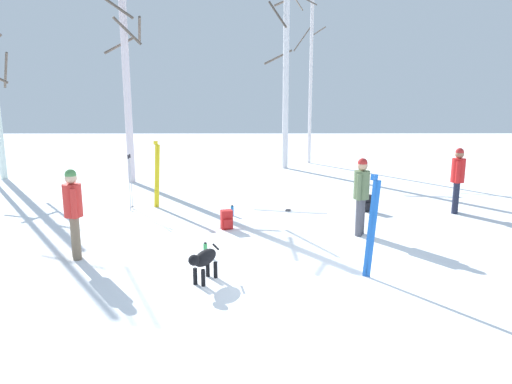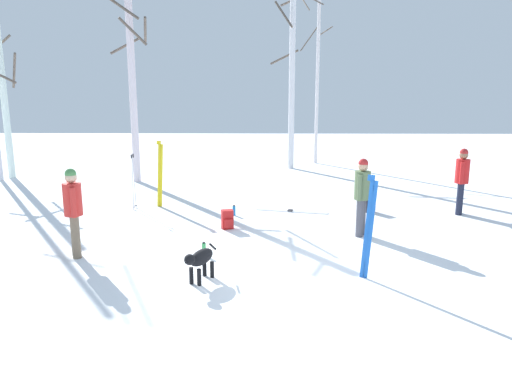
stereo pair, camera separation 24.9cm
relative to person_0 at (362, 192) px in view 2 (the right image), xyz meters
name	(u,v)px [view 2 (the right image)]	position (x,y,z in m)	size (l,w,h in m)	color
ground_plane	(291,272)	(-1.65, -2.20, -0.98)	(60.00, 60.00, 0.00)	white
person_0	(362,192)	(0.00, 0.00, 0.00)	(0.34, 0.47, 1.72)	#4C4C56
person_1	(73,207)	(-5.72, -1.49, 0.00)	(0.34, 0.48, 1.72)	#72604C
person_2	(462,177)	(2.95, 1.97, 0.00)	(0.34, 0.48, 1.72)	#1E2338
dog	(200,259)	(-3.18, -2.67, -0.59)	(0.47, 0.82, 0.57)	black
ski_pair_planted_0	(160,174)	(-4.99, 2.64, -0.07)	(0.23, 0.02, 1.83)	yellow
ski_pair_planted_1	(369,228)	(-0.38, -2.47, -0.10)	(0.22, 0.11, 1.78)	blue
ski_pair_lying_0	(292,211)	(-1.39, 2.14, -0.97)	(1.93, 0.63, 0.05)	white
ski_poles_0	(133,180)	(-5.66, 2.36, -0.18)	(0.07, 0.27, 1.50)	#B2B2BC
backpack_0	(227,220)	(-2.98, 0.50, -0.77)	(0.30, 0.33, 0.44)	red
backpack_1	(369,204)	(0.66, 2.16, -0.77)	(0.32, 0.34, 0.44)	black
water_bottle_0	(204,249)	(-3.28, -1.37, -0.85)	(0.08, 0.08, 0.27)	green
water_bottle_1	(234,210)	(-2.90, 1.71, -0.85)	(0.08, 0.08, 0.27)	#1E72BF
birch_tree_1	(3,94)	(-11.59, 7.14, 2.11)	(1.37, 1.35, 5.98)	silver
birch_tree_2	(133,86)	(-6.68, 6.46, 2.37)	(1.45, 1.42, 6.37)	silver
birch_tree_3	(292,73)	(-1.04, 9.71, 2.93)	(1.39, 1.66, 7.58)	silver
birch_tree_4	(317,75)	(0.16, 11.23, 2.90)	(1.40, 1.54, 7.40)	silver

